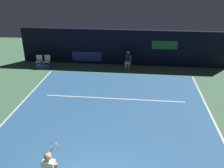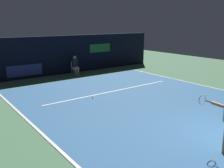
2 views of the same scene
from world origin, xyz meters
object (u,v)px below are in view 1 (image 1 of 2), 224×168
(courtside_chair_far, at_px, (47,60))
(equipment_bag, at_px, (43,66))
(courtside_chair_near, at_px, (39,61))
(tennis_ball, at_px, (87,100))
(line_judge_on_chair, at_px, (128,60))

(courtside_chair_far, distance_m, equipment_bag, 0.50)
(courtside_chair_far, xyz_separation_m, equipment_bag, (-0.23, -0.29, -0.34))
(courtside_chair_near, bearing_deg, equipment_bag, -32.35)
(courtside_chair_far, distance_m, tennis_ball, 6.27)
(courtside_chair_far, bearing_deg, tennis_ball, -51.33)
(courtside_chair_far, relative_size, tennis_ball, 12.94)
(courtside_chair_near, relative_size, tennis_ball, 12.94)
(line_judge_on_chair, xyz_separation_m, equipment_bag, (-6.06, -0.59, -0.53))
(courtside_chair_near, distance_m, courtside_chair_far, 0.56)
(equipment_bag, bearing_deg, line_judge_on_chair, -9.58)
(courtside_chair_near, relative_size, equipment_bag, 1.05)
(tennis_ball, bearing_deg, courtside_chair_near, 132.91)
(courtside_chair_far, height_order, equipment_bag, courtside_chair_far)
(courtside_chair_near, bearing_deg, line_judge_on_chair, 3.39)
(equipment_bag, bearing_deg, tennis_ball, -63.16)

